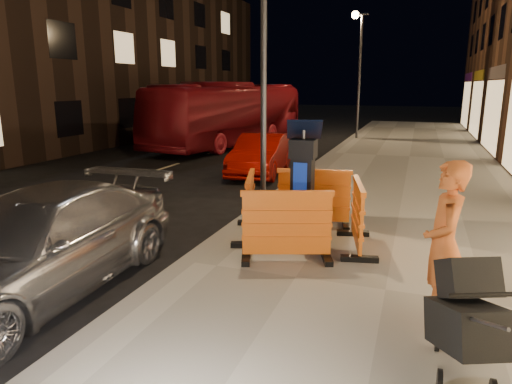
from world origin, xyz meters
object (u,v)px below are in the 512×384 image
(barrier_back, at_px, (314,198))
(man, at_px, (444,245))
(barrier_front, at_px, (287,226))
(car_silver, at_px, (42,291))
(barrier_kerbside, at_px, (250,206))
(parking_kiosk, at_px, (302,185))
(car_red, at_px, (261,174))
(stroller, at_px, (467,321))
(bus_doubledecker, at_px, (231,145))
(barrier_bldgside, at_px, (357,216))

(barrier_back, xyz_separation_m, man, (2.16, -3.20, 0.39))
(barrier_front, relative_size, car_silver, 0.30)
(barrier_kerbside, bearing_deg, parking_kiosk, -106.53)
(parking_kiosk, bearing_deg, man, -60.60)
(car_red, bearing_deg, parking_kiosk, -70.98)
(barrier_front, xyz_separation_m, stroller, (2.36, -2.20, -0.02))
(barrier_back, distance_m, car_silver, 4.91)
(barrier_front, xyz_separation_m, car_red, (-2.92, 7.27, -0.71))
(barrier_back, relative_size, barrier_kerbside, 1.00)
(barrier_front, relative_size, car_red, 0.37)
(barrier_front, xyz_separation_m, bus_doubledecker, (-6.60, 13.58, -0.71))
(barrier_kerbside, height_order, car_red, barrier_kerbside)
(barrier_bldgside, distance_m, stroller, 3.45)
(barrier_back, height_order, barrier_bldgside, same)
(bus_doubledecker, bearing_deg, parking_kiosk, -53.95)
(barrier_back, bearing_deg, bus_doubledecker, 107.94)
(barrier_front, height_order, bus_doubledecker, bus_doubledecker)
(car_silver, bearing_deg, barrier_bldgside, 34.68)
(barrier_bldgside, bearing_deg, stroller, -168.34)
(barrier_kerbside, relative_size, bus_doubledecker, 0.14)
(car_silver, relative_size, man, 2.53)
(bus_doubledecker, bearing_deg, man, -51.04)
(bus_doubledecker, bearing_deg, car_red, -51.27)
(barrier_front, distance_m, barrier_bldgside, 1.34)
(barrier_back, relative_size, car_red, 0.37)
(barrier_kerbside, xyz_separation_m, barrier_bldgside, (1.90, 0.00, 0.00))
(parking_kiosk, height_order, bus_doubledecker, parking_kiosk)
(barrier_kerbside, height_order, man, man)
(parking_kiosk, distance_m, man, 3.12)
(car_silver, bearing_deg, car_red, 88.17)
(barrier_front, bearing_deg, barrier_bldgside, 25.47)
(parking_kiosk, xyz_separation_m, stroller, (2.36, -3.15, -0.46))
(parking_kiosk, xyz_separation_m, man, (2.16, -2.25, -0.05))
(barrier_front, bearing_deg, car_silver, -166.97)
(car_silver, height_order, stroller, stroller)
(parking_kiosk, bearing_deg, car_silver, -150.86)
(barrier_kerbside, bearing_deg, bus_doubledecker, 7.57)
(parking_kiosk, xyz_separation_m, barrier_back, (0.00, 0.95, -0.44))
(car_silver, distance_m, man, 5.32)
(parking_kiosk, relative_size, barrier_bldgside, 1.40)
(barrier_front, distance_m, car_red, 7.87)
(barrier_back, xyz_separation_m, barrier_bldgside, (0.95, -0.95, 0.00))
(barrier_front, distance_m, man, 2.55)
(barrier_bldgside, bearing_deg, parking_kiosk, 77.47)
(barrier_front, xyz_separation_m, barrier_bldgside, (0.95, 0.95, 0.00))
(stroller, bearing_deg, barrier_bldgside, 91.05)
(bus_doubledecker, height_order, stroller, bus_doubledecker)
(bus_doubledecker, bearing_deg, barrier_back, -52.07)
(car_red, bearing_deg, barrier_front, -73.89)
(barrier_bldgside, height_order, car_red, barrier_bldgside)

